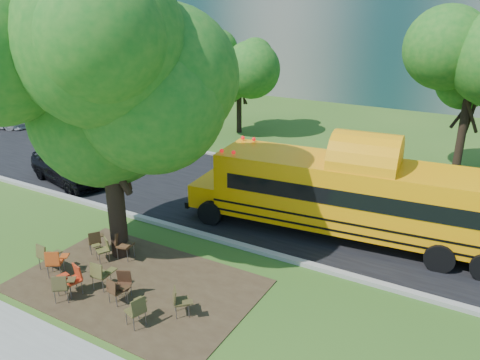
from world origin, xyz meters
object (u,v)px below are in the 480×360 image
Objects in this scene: chair_4 at (116,289)px; chair_2 at (62,285)px; main_tree at (104,91)px; school_bus at (358,196)px; chair_7 at (180,299)px; pedestrian_b at (51,107)px; pedestrian_a at (65,115)px; chair_0 at (55,260)px; chair_3 at (73,277)px; chair_9 at (103,247)px; chair_8 at (95,240)px; bg_car_red at (111,144)px; bg_car_silver at (70,134)px; chair_11 at (101,273)px; chair_1 at (46,254)px; chair_5 at (122,283)px; chair_10 at (123,242)px; black_car at (68,166)px; chair_6 at (137,308)px.

chair_2 is at bearing -148.06° from chair_4.
main_tree is 11.26× the size of chair_4.
chair_7 is at bearing -117.72° from school_bus.
chair_7 is 24.70m from pedestrian_b.
pedestrian_a is (-21.45, 5.89, -0.83)m from school_bus.
chair_0 is 1.03× the size of chair_3.
pedestrian_a is at bearing 159.07° from school_bus.
chair_0 is at bearing 96.30° from chair_9.
school_bus is 14.44× the size of chair_9.
chair_8 is 0.43× the size of pedestrian_b.
bg_car_silver is at bearing 100.27° from bg_car_red.
chair_11 is at bearing 2.73° from pedestrian_b.
chair_1 reaches higher than chair_5.
chair_10 is 8.04m from black_car.
chair_11 is (-5.40, -6.77, -1.04)m from school_bus.
chair_0 reaches higher than chair_8.
chair_1 is at bearing 97.65° from chair_6.
school_bus is 8.48m from chair_4.
main_tree is 10.50× the size of chair_5.
black_car is (-8.53, 5.90, 0.29)m from chair_4.
chair_11 is (0.93, -1.77, -4.84)m from main_tree.
school_bus is at bearing -148.92° from chair_5.
bg_car_red reaches higher than chair_9.
chair_2 is at bearing -4.53° from chair_10.
chair_2 is 1.02× the size of chair_5.
pedestrian_b reaches higher than chair_11.
chair_1 is at bearing -117.14° from bg_car_silver.
black_car is 4.30m from bg_car_red.
school_bus is 10.30m from chair_1.
chair_2 reaches higher than chair_4.
chair_1 reaches higher than chair_0.
chair_1 is 4.28m from chair_6.
chair_10 is 0.21× the size of black_car.
bg_car_red is (-7.35, 9.84, 0.02)m from chair_0.
bg_car_silver is (-11.77, 8.23, 0.04)m from chair_10.
pedestrian_a reaches higher than chair_11.
chair_3 is (1.68, -0.43, -0.02)m from chair_1.
bg_car_red is (-14.44, 2.89, -1.02)m from school_bus.
black_car is at bearing 103.35° from chair_0.
chair_5 is at bearing 75.35° from chair_6.
chair_8 is at bearing -111.05° from bg_car_silver.
chair_6 is at bearing -80.38° from chair_7.
chair_2 is at bearing -132.98° from school_bus.
black_car is at bearing 138.43° from chair_11.
pedestrian_b reaches higher than pedestrian_a.
chair_3 is at bearing -5.72° from chair_5.
pedestrian_a reaches higher than chair_0.
chair_1 is 2.22m from chair_11.
chair_4 is (3.09, -0.23, -0.08)m from chair_1.
bg_car_red is (-7.32, 8.21, 0.08)m from chair_8.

